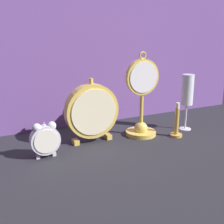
{
  "coord_description": "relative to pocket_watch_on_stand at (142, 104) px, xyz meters",
  "views": [
    {
      "loc": [
        -0.47,
        -0.89,
        0.42
      ],
      "look_at": [
        0.0,
        0.08,
        0.11
      ],
      "focal_mm": 50.0,
      "sensor_mm": 36.0,
      "label": 1
    }
  ],
  "objects": [
    {
      "name": "champagne_flute",
      "position": [
        0.2,
        -0.02,
        0.03
      ],
      "size": [
        0.05,
        0.05,
        0.23
      ],
      "color": "silver",
      "rests_on": "ground_plane"
    },
    {
      "name": "alarm_clock_twin_bell",
      "position": [
        -0.39,
        -0.05,
        -0.06
      ],
      "size": [
        0.1,
        0.03,
        0.12
      ],
      "color": "silver",
      "rests_on": "ground_plane"
    },
    {
      "name": "pocket_watch_on_stand",
      "position": [
        0.0,
        0.0,
        0.0
      ],
      "size": [
        0.14,
        0.12,
        0.33
      ],
      "color": "gold",
      "rests_on": "ground_plane"
    },
    {
      "name": "fabric_backdrop_drape",
      "position": [
        -0.14,
        0.23,
        0.24
      ],
      "size": [
        1.57,
        0.01,
        0.73
      ],
      "primitive_type": "cube",
      "color": "#6B478E",
      "rests_on": "ground_plane"
    },
    {
      "name": "brass_candlestick",
      "position": [
        0.11,
        -0.08,
        -0.08
      ],
      "size": [
        0.05,
        0.05,
        0.14
      ],
      "color": "gold",
      "rests_on": "ground_plane"
    },
    {
      "name": "mantel_clock_silver",
      "position": [
        -0.2,
        0.02,
        -0.01
      ],
      "size": [
        0.2,
        0.04,
        0.24
      ],
      "color": "gold",
      "rests_on": "ground_plane"
    },
    {
      "name": "ground_plane",
      "position": [
        -0.14,
        -0.1,
        -0.12
      ],
      "size": [
        4.0,
        4.0,
        0.0
      ],
      "primitive_type": "plane",
      "color": "#232328"
    }
  ]
}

